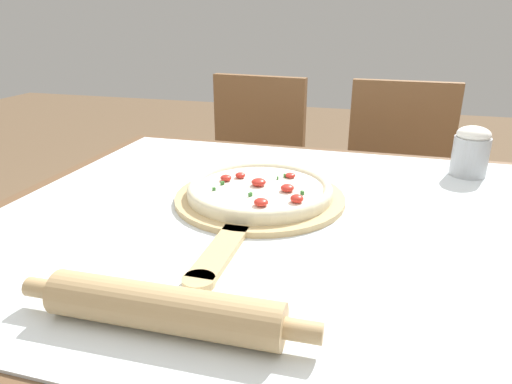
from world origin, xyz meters
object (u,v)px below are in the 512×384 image
at_px(rolling_pin, 164,308).
at_px(flour_cup, 471,151).
at_px(pizza, 260,189).
at_px(chair_left, 251,174).
at_px(pizza_peel, 257,201).
at_px(chair_right, 395,187).

xyz_separation_m(rolling_pin, flour_cup, (0.45, 0.73, 0.03)).
xyz_separation_m(pizza, chair_left, (-0.25, 0.79, -0.25)).
bearing_deg(flour_cup, chair_left, 144.60).
bearing_deg(rolling_pin, pizza_peel, 89.59).
relative_size(rolling_pin, chair_right, 0.44).
relative_size(pizza_peel, flour_cup, 4.45).
xyz_separation_m(pizza_peel, chair_left, (-0.25, 0.81, -0.23)).
bearing_deg(pizza_peel, flour_cup, 35.25).
distance_m(rolling_pin, chair_right, 1.29).
distance_m(pizza, flour_cup, 0.54).
height_order(pizza, rolling_pin, rolling_pin).
height_order(rolling_pin, chair_left, chair_left).
bearing_deg(flour_cup, chair_right, 105.95).
height_order(pizza_peel, flour_cup, flour_cup).
xyz_separation_m(chair_left, flour_cup, (0.70, -0.50, 0.29)).
bearing_deg(chair_left, chair_right, 6.00).
distance_m(pizza_peel, chair_right, 0.90).
relative_size(chair_left, flour_cup, 7.28).
xyz_separation_m(pizza_peel, pizza, (0.00, 0.02, 0.02)).
distance_m(rolling_pin, flour_cup, 0.86).
relative_size(pizza_peel, rolling_pin, 1.38).
xyz_separation_m(rolling_pin, chair_left, (-0.25, 1.23, -0.26)).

